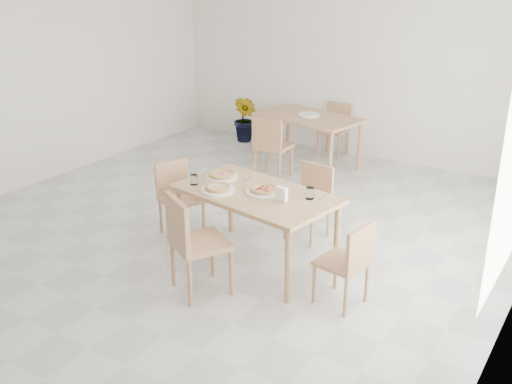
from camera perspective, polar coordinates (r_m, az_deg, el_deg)
The scene contains 21 objects.
main_table at distance 5.70m, azimuth 0.00°, elevation -0.74°, with size 1.65×1.11×0.75m.
chair_south at distance 5.26m, azimuth -6.18°, elevation -4.42°, with size 0.63×0.63×0.93m.
chair_north at distance 6.39m, azimuth 5.29°, elevation -0.39°, with size 0.42×0.42×0.79m.
chair_west at distance 6.50m, azimuth -7.49°, elevation -0.06°, with size 0.50×0.50×0.80m.
chair_east at distance 5.14m, azimuth 8.86°, elevation -6.32°, with size 0.44×0.44×0.77m.
plate_margherita at distance 6.05m, azimuth -3.26°, elevation 1.47°, with size 0.32×0.32×0.02m, color white.
plate_mushroom at distance 5.71m, azimuth -3.65°, elevation 0.20°, with size 0.33×0.33×0.02m, color white.
plate_pepperoni at distance 5.65m, azimuth 0.76°, elevation 0.03°, with size 0.34×0.34×0.02m, color white.
pizza_margherita at distance 6.04m, azimuth -3.27°, elevation 1.67°, with size 0.32×0.32×0.03m.
pizza_mushroom at distance 5.70m, azimuth -3.65°, elevation 0.42°, with size 0.26×0.26×0.03m.
pizza_pepperoni at distance 5.64m, azimuth 0.76°, elevation 0.25°, with size 0.35×0.35×0.03m.
tumbler_a at distance 5.52m, azimuth 5.16°, elevation -0.11°, with size 0.08×0.08×0.11m, color white.
tumbler_b at distance 5.88m, azimuth -5.93°, elevation 1.19°, with size 0.08×0.08×0.10m, color white.
napkin_holder at distance 5.43m, azimuth 2.41°, elevation -0.25°, with size 0.13×0.07×0.14m.
fork_a at distance 5.56m, azimuth 6.42°, elevation -0.54°, with size 0.02×0.18×0.01m, color silver.
fork_b at distance 5.97m, azimuth -0.81°, elevation 1.15°, with size 0.01×0.16×0.01m, color silver.
second_table at distance 8.53m, azimuth 5.00°, elevation 6.67°, with size 1.57×1.07×0.75m.
chair_back_s at distance 8.03m, azimuth 1.42°, elevation 4.68°, with size 0.46×0.46×0.88m.
chair_back_n at distance 9.20m, azimuth 7.58°, elevation 6.30°, with size 0.39×0.39×0.78m.
plate_empty at distance 8.53m, azimuth 5.08°, elevation 7.34°, with size 0.31×0.31×0.02m, color white.
potted_plant at distance 9.79m, azimuth -0.99°, elevation 6.98°, with size 0.42×0.34×0.77m, color #1C5E23.
Camera 1 is at (3.54, -4.75, 2.81)m, focal length 42.00 mm.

